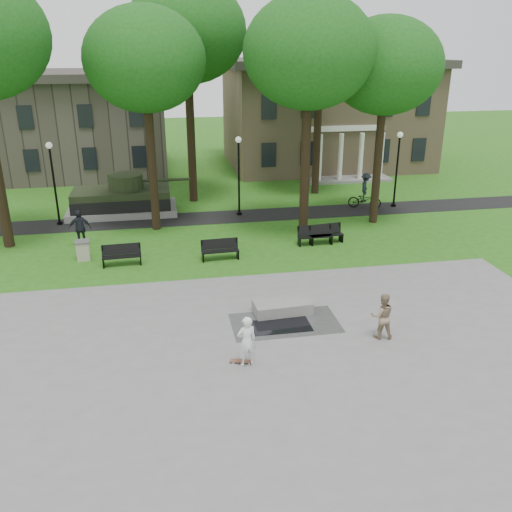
{
  "coord_description": "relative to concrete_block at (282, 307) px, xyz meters",
  "views": [
    {
      "loc": [
        -4.2,
        -19.05,
        9.73
      ],
      "look_at": [
        -0.38,
        1.82,
        1.4
      ],
      "focal_mm": 38.0,
      "sensor_mm": 36.0,
      "label": 1
    }
  ],
  "objects": [
    {
      "name": "friend_watching",
      "position": [
        3.0,
        -2.49,
        0.62
      ],
      "size": [
        0.91,
        0.75,
        1.69
      ],
      "primitive_type": "imported",
      "rotation": [
        0.0,
        0.0,
        3.0
      ],
      "color": "#937B5F",
      "rests_on": "plaza"
    },
    {
      "name": "building_right",
      "position": [
        9.82,
        26.79,
        4.1
      ],
      "size": [
        17.0,
        12.0,
        8.6
      ],
      "color": "#9E8460",
      "rests_on": "ground"
    },
    {
      "name": "ground",
      "position": [
        -0.18,
        0.79,
        -0.24
      ],
      "size": [
        120.0,
        120.0,
        0.0
      ],
      "primitive_type": "plane",
      "color": "#245915",
      "rests_on": "ground"
    },
    {
      "name": "tree_1",
      "position": [
        -4.68,
        11.29,
        8.71
      ],
      "size": [
        6.2,
        6.2,
        11.63
      ],
      "color": "black",
      "rests_on": "ground"
    },
    {
      "name": "puddle",
      "position": [
        -0.29,
        -1.06,
        -0.22
      ],
      "size": [
        2.2,
        1.2,
        0.0
      ],
      "primitive_type": "cube",
      "color": "black",
      "rests_on": "plaza"
    },
    {
      "name": "plaza",
      "position": [
        -0.18,
        -4.21,
        -0.23
      ],
      "size": [
        22.0,
        16.0,
        0.02
      ],
      "primitive_type": "cube",
      "color": "gray",
      "rests_on": "ground"
    },
    {
      "name": "concrete_block",
      "position": [
        0.0,
        0.0,
        0.0
      ],
      "size": [
        2.25,
        1.13,
        0.45
      ],
      "primitive_type": "cube",
      "rotation": [
        0.0,
        0.0,
        0.06
      ],
      "color": "gray",
      "rests_on": "plaza"
    },
    {
      "name": "park_bench_2",
      "position": [
        3.39,
        7.24,
        0.28
      ],
      "size": [
        1.8,
        0.52,
        1.0
      ],
      "rotation": [
        0.0,
        0.0,
        -0.0
      ],
      "color": "black",
      "rests_on": "ground"
    },
    {
      "name": "tree_3",
      "position": [
        7.82,
        10.29,
        8.35
      ],
      "size": [
        6.0,
        6.0,
        11.19
      ],
      "color": "black",
      "rests_on": "ground"
    },
    {
      "name": "skateboarder",
      "position": [
        -1.96,
        -3.4,
        0.65
      ],
      "size": [
        0.71,
        0.53,
        1.75
      ],
      "primitive_type": "imported",
      "rotation": [
        0.0,
        0.0,
        3.33
      ],
      "color": "white",
      "rests_on": "plaza"
    },
    {
      "name": "tree_5",
      "position": [
        6.32,
        17.29,
        9.42
      ],
      "size": [
        6.4,
        6.4,
        12.44
      ],
      "color": "black",
      "rests_on": "ground"
    },
    {
      "name": "park_bench_3",
      "position": [
        4.02,
        7.34,
        0.28
      ],
      "size": [
        1.84,
        0.76,
        1.0
      ],
      "rotation": [
        0.0,
        0.0,
        0.13
      ],
      "color": "black",
      "rests_on": "ground"
    },
    {
      "name": "skateboard",
      "position": [
        -2.11,
        -3.23,
        -0.19
      ],
      "size": [
        0.8,
        0.41,
        0.07
      ],
      "primitive_type": "cube",
      "rotation": [
        0.0,
        0.0,
        -0.28
      ],
      "color": "brown",
      "rests_on": "plaza"
    },
    {
      "name": "building_left",
      "position": [
        -11.18,
        27.29,
        3.35
      ],
      "size": [
        15.0,
        10.0,
        7.2
      ],
      "primitive_type": "cube",
      "color": "#4C443D",
      "rests_on": "ground"
    },
    {
      "name": "lamp_left",
      "position": [
        -10.18,
        13.09,
        2.55
      ],
      "size": [
        0.36,
        0.36,
        4.73
      ],
      "color": "black",
      "rests_on": "ground"
    },
    {
      "name": "pedestrian_walker",
      "position": [
        -8.51,
        9.11,
        0.72
      ],
      "size": [
        1.13,
        0.47,
        1.94
      ],
      "primitive_type": "imported",
      "rotation": [
        0.0,
        0.0,
        0.0
      ],
      "color": "black",
      "rests_on": "ground"
    },
    {
      "name": "footpath",
      "position": [
        -0.18,
        12.79,
        -0.24
      ],
      "size": [
        44.0,
        2.6,
        0.01
      ],
      "primitive_type": "cube",
      "color": "black",
      "rests_on": "ground"
    },
    {
      "name": "lamp_mid",
      "position": [
        0.32,
        13.09,
        2.55
      ],
      "size": [
        0.36,
        0.36,
        4.73
      ],
      "color": "black",
      "rests_on": "ground"
    },
    {
      "name": "park_bench_1",
      "position": [
        -1.69,
        6.03,
        0.28
      ],
      "size": [
        1.82,
        0.6,
        1.0
      ],
      "rotation": [
        0.0,
        0.0,
        0.04
      ],
      "color": "black",
      "rests_on": "ground"
    },
    {
      "name": "tree_4",
      "position": [
        -2.18,
        16.79,
        10.15
      ],
      "size": [
        7.2,
        7.2,
        13.5
      ],
      "color": "black",
      "rests_on": "ground"
    },
    {
      "name": "park_bench_0",
      "position": [
        -6.32,
        6.14,
        0.28
      ],
      "size": [
        1.82,
        0.61,
        1.0
      ],
      "rotation": [
        0.0,
        0.0,
        0.05
      ],
      "color": "black",
      "rests_on": "ground"
    },
    {
      "name": "cyclist",
      "position": [
        8.36,
        13.12,
        0.67
      ],
      "size": [
        2.17,
        1.46,
        2.25
      ],
      "rotation": [
        0.0,
        0.0,
        1.17
      ],
      "color": "black",
      "rests_on": "ground"
    },
    {
      "name": "tree_2",
      "position": [
        3.32,
        9.29,
        9.07
      ],
      "size": [
        6.6,
        6.6,
        12.16
      ],
      "color": "black",
      "rests_on": "ground"
    },
    {
      "name": "trash_bin",
      "position": [
        -8.19,
        7.16,
        0.24
      ],
      "size": [
        0.72,
        0.72,
        0.96
      ],
      "rotation": [
        0.0,
        0.0,
        0.09
      ],
      "color": "#B5AB95",
      "rests_on": "ground"
    },
    {
      "name": "tank_monument",
      "position": [
        -6.64,
        14.79,
        0.61
      ],
      "size": [
        7.45,
        3.4,
        2.4
      ],
      "color": "gray",
      "rests_on": "ground"
    },
    {
      "name": "lamp_right",
      "position": [
        10.32,
        13.09,
        2.55
      ],
      "size": [
        0.36,
        0.36,
        4.73
      ],
      "color": "black",
      "rests_on": "ground"
    }
  ]
}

